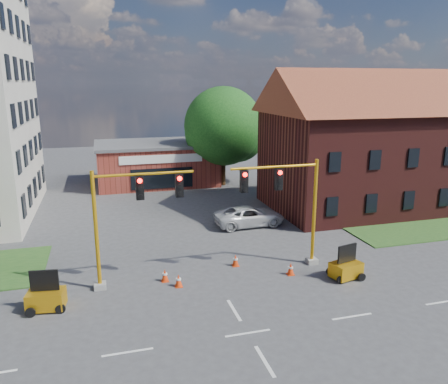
# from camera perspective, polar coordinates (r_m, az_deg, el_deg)

# --- Properties ---
(ground) EXTENTS (120.00, 120.00, 0.00)m
(ground) POSITION_cam_1_polar(r_m,az_deg,el_deg) (19.48, 3.13, -17.93)
(ground) COLOR #3F3F41
(ground) RESTS_ON ground
(grass_verge_ne) EXTENTS (14.00, 4.00, 0.08)m
(grass_verge_ne) POSITION_cam_1_polar(r_m,az_deg,el_deg) (35.50, 26.68, -4.31)
(grass_verge_ne) COLOR #25511E
(grass_verge_ne) RESTS_ON ground
(lane_markings) EXTENTS (60.00, 36.00, 0.01)m
(lane_markings) POSITION_cam_1_polar(r_m,az_deg,el_deg) (17.16, 6.63, -22.94)
(lane_markings) COLOR silver
(lane_markings) RESTS_ON ground
(brick_shop) EXTENTS (12.40, 8.40, 4.30)m
(brick_shop) POSITION_cam_1_polar(r_m,az_deg,el_deg) (46.62, -8.81, 3.82)
(brick_shop) COLOR maroon
(brick_shop) RESTS_ON ground
(townhouse_row) EXTENTS (21.00, 11.00, 11.50)m
(townhouse_row) POSITION_cam_1_polar(r_m,az_deg,el_deg) (39.59, 20.85, 6.79)
(townhouse_row) COLOR #4A1816
(townhouse_row) RESTS_ON ground
(tree_large) EXTENTS (8.33, 7.94, 10.04)m
(tree_large) POSITION_cam_1_polar(r_m,az_deg,el_deg) (44.66, 0.40, 8.28)
(tree_large) COLOR #312112
(tree_large) RESTS_ON ground
(signal_mast_west) EXTENTS (5.30, 0.60, 6.20)m
(signal_mast_west) POSITION_cam_1_polar(r_m,az_deg,el_deg) (22.55, -12.32, -2.74)
(signal_mast_west) COLOR gray
(signal_mast_west) RESTS_ON ground
(signal_mast_east) EXTENTS (5.30, 0.60, 6.20)m
(signal_mast_east) POSITION_cam_1_polar(r_m,az_deg,el_deg) (24.56, 8.38, -1.18)
(signal_mast_east) COLOR gray
(signal_mast_east) RESTS_ON ground
(trailer_west) EXTENTS (1.79, 1.32, 1.88)m
(trailer_west) POSITION_cam_1_polar(r_m,az_deg,el_deg) (22.51, -22.22, -12.66)
(trailer_west) COLOR orange
(trailer_west) RESTS_ON ground
(trailer_east) EXTENTS (1.82, 1.43, 1.83)m
(trailer_east) POSITION_cam_1_polar(r_m,az_deg,el_deg) (24.86, 15.64, -9.55)
(trailer_east) COLOR orange
(trailer_east) RESTS_ON ground
(cone_a) EXTENTS (0.40, 0.40, 0.70)m
(cone_a) POSITION_cam_1_polar(r_m,az_deg,el_deg) (23.24, -5.96, -11.43)
(cone_a) COLOR red
(cone_a) RESTS_ON ground
(cone_b) EXTENTS (0.40, 0.40, 0.70)m
(cone_b) POSITION_cam_1_polar(r_m,az_deg,el_deg) (23.90, -7.73, -10.74)
(cone_b) COLOR red
(cone_b) RESTS_ON ground
(cone_c) EXTENTS (0.40, 0.40, 0.70)m
(cone_c) POSITION_cam_1_polar(r_m,az_deg,el_deg) (24.72, 8.70, -9.90)
(cone_c) COLOR red
(cone_c) RESTS_ON ground
(cone_d) EXTENTS (0.40, 0.40, 0.70)m
(cone_d) POSITION_cam_1_polar(r_m,az_deg,el_deg) (25.55, 1.51, -8.92)
(cone_d) COLOR red
(cone_d) RESTS_ON ground
(pickup_white) EXTENTS (5.29, 2.59, 1.45)m
(pickup_white) POSITION_cam_1_polar(r_m,az_deg,el_deg) (32.45, 3.35, -3.15)
(pickup_white) COLOR silver
(pickup_white) RESTS_ON ground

